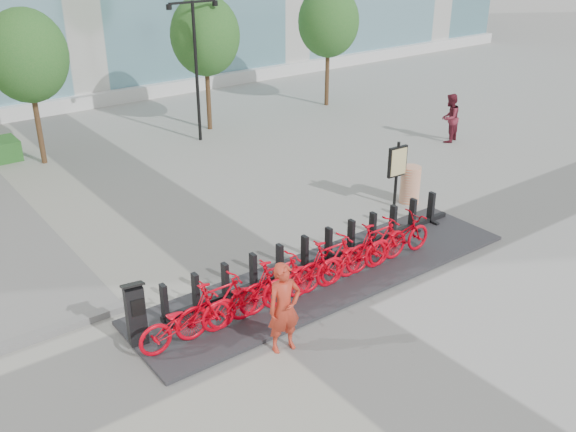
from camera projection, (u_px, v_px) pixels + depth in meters
ground at (293, 301)px, 13.92m from camera, size 120.00×120.00×0.00m
tree_1 at (27, 56)px, 20.31m from camera, size 2.60×2.60×5.10m
tree_2 at (205, 36)px, 23.85m from camera, size 2.60×2.60×5.10m
tree_3 at (328, 22)px, 27.11m from camera, size 2.60×2.60×5.10m
streetlamp at (196, 55)px, 22.77m from camera, size 2.00×0.20×5.00m
dock_pad at (329, 276)px, 14.83m from camera, size 9.60×2.40×0.08m
dock_rail_posts at (319, 249)px, 15.01m from camera, size 8.02×0.50×0.85m
bike_0 at (186, 319)px, 12.22m from camera, size 1.97×0.69×1.04m
bike_1 at (218, 305)px, 12.59m from camera, size 1.92×0.54×1.15m
bike_2 at (249, 295)px, 13.00m from camera, size 1.97×0.69×1.04m
bike_3 at (277, 282)px, 13.37m from camera, size 1.92×0.54×1.15m
bike_4 at (304, 274)px, 13.79m from camera, size 1.97×0.69×1.04m
bike_5 at (330, 262)px, 14.15m from camera, size 1.92×0.54×1.15m
bike_6 at (354, 255)px, 14.57m from camera, size 1.97×0.69×1.04m
bike_7 at (377, 244)px, 14.94m from camera, size 1.92×0.54×1.15m
bike_8 at (399, 238)px, 15.35m from camera, size 1.97×0.69×1.04m
kiosk at (136, 313)px, 12.17m from camera, size 0.47×0.41×1.36m
worker_red at (284, 308)px, 12.00m from camera, size 0.73×0.54×1.84m
pedestrian at (450, 118)px, 23.53m from camera, size 1.04×0.92×1.80m
construction_barrel at (410, 185)px, 18.56m from camera, size 0.71×0.71×1.10m
map_sign at (397, 164)px, 17.98m from camera, size 0.64×0.14×1.94m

